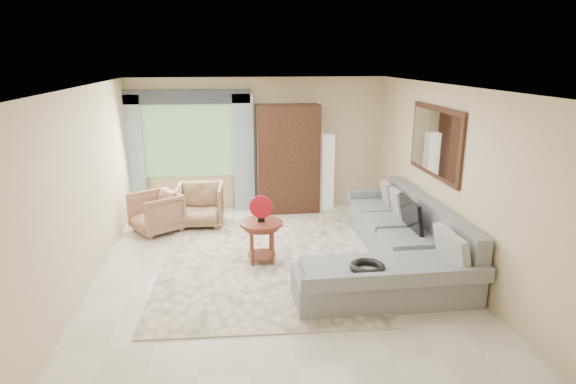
{
  "coord_description": "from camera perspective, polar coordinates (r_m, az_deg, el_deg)",
  "views": [
    {
      "loc": [
        -0.62,
        -6.41,
        2.97
      ],
      "look_at": [
        0.25,
        0.35,
        1.05
      ],
      "focal_mm": 30.0,
      "sensor_mm": 36.0,
      "label": 1
    }
  ],
  "objects": [
    {
      "name": "armchair_right",
      "position": [
        8.86,
        -10.38,
        -1.56
      ],
      "size": [
        0.85,
        0.87,
        0.75
      ],
      "primitive_type": "imported",
      "rotation": [
        0.0,
        0.0,
        -0.05
      ],
      "color": "#89664A",
      "rests_on": "ground"
    },
    {
      "name": "valance",
      "position": [
        9.37,
        -11.99,
        10.99
      ],
      "size": [
        2.4,
        0.12,
        0.26
      ],
      "primitive_type": "cube",
      "color": "#1E232D",
      "rests_on": "wall_back"
    },
    {
      "name": "curtain_right",
      "position": [
        9.48,
        -5.27,
        4.59
      ],
      "size": [
        0.4,
        0.08,
        2.3
      ],
      "primitive_type": "cube",
      "color": "#9EB7CC",
      "rests_on": "ground"
    },
    {
      "name": "coffee_table",
      "position": [
        7.17,
        -3.15,
        -5.85
      ],
      "size": [
        0.64,
        0.64,
        0.64
      ],
      "rotation": [
        0.0,
        0.0,
        0.18
      ],
      "color": "#502115",
      "rests_on": "ground"
    },
    {
      "name": "floor_lamp",
      "position": [
        9.66,
        4.65,
        2.39
      ],
      "size": [
        0.24,
        0.24,
        1.5
      ],
      "primitive_type": "cube",
      "color": "silver",
      "rests_on": "ground"
    },
    {
      "name": "wall_mirror",
      "position": [
        7.53,
        17.03,
        5.72
      ],
      "size": [
        0.05,
        1.7,
        1.05
      ],
      "color": "black",
      "rests_on": "wall_right"
    },
    {
      "name": "curtain_left",
      "position": [
        9.64,
        -17.87,
        4.08
      ],
      "size": [
        0.4,
        0.08,
        2.3
      ],
      "primitive_type": "cube",
      "color": "#9EB7CC",
      "rests_on": "ground"
    },
    {
      "name": "sectional_sofa",
      "position": [
        7.2,
        12.82,
        -6.59
      ],
      "size": [
        2.3,
        3.46,
        0.9
      ],
      "color": "gray",
      "rests_on": "ground"
    },
    {
      "name": "garden_hose",
      "position": [
        5.9,
        9.39,
        -8.78
      ],
      "size": [
        0.43,
        0.43,
        0.09
      ],
      "primitive_type": "torus",
      "color": "black",
      "rests_on": "sectional_sofa"
    },
    {
      "name": "red_disc",
      "position": [
        6.99,
        -3.21,
        -1.78
      ],
      "size": [
        0.34,
        0.09,
        0.34
      ],
      "primitive_type": "cylinder",
      "rotation": [
        1.57,
        0.0,
        -0.19
      ],
      "color": "#A4101C",
      "rests_on": "coffee_table"
    },
    {
      "name": "potted_plant",
      "position": [
        9.35,
        -14.7,
        -1.47
      ],
      "size": [
        0.56,
        0.5,
        0.58
      ],
      "primitive_type": "imported",
      "rotation": [
        0.0,
        0.0,
        -0.09
      ],
      "color": "#999999",
      "rests_on": "ground"
    },
    {
      "name": "armchair_left",
      "position": [
        8.7,
        -15.36,
        -2.38
      ],
      "size": [
        1.06,
        1.05,
        0.7
      ],
      "primitive_type": "imported",
      "rotation": [
        0.0,
        0.0,
        -0.98
      ],
      "color": "#9E6C56",
      "rests_on": "ground"
    },
    {
      "name": "ground",
      "position": [
        7.1,
        -1.66,
        -9.03
      ],
      "size": [
        6.0,
        6.0,
        0.0
      ],
      "primitive_type": "plane",
      "color": "silver",
      "rests_on": "ground"
    },
    {
      "name": "tv_screen",
      "position": [
        7.35,
        14.38,
        -2.62
      ],
      "size": [
        0.14,
        0.74,
        0.48
      ],
      "primitive_type": "cube",
      "rotation": [
        0.0,
        -0.17,
        0.0
      ],
      "color": "black",
      "rests_on": "sectional_sofa"
    },
    {
      "name": "armoire",
      "position": [
        9.41,
        -0.02,
        3.95
      ],
      "size": [
        1.2,
        0.55,
        2.1
      ],
      "primitive_type": "cube",
      "color": "black",
      "rests_on": "ground"
    },
    {
      "name": "window",
      "position": [
        9.54,
        -11.67,
        5.94
      ],
      "size": [
        1.8,
        0.04,
        1.4
      ],
      "primitive_type": "cube",
      "color": "#669E59",
      "rests_on": "wall_back"
    },
    {
      "name": "area_rug",
      "position": [
        7.32,
        -2.87,
        -8.16
      ],
      "size": [
        3.17,
        4.13,
        0.02
      ],
      "primitive_type": "cube",
      "rotation": [
        0.0,
        0.0,
        -0.04
      ],
      "color": "#F7E0C4",
      "rests_on": "ground"
    }
  ]
}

